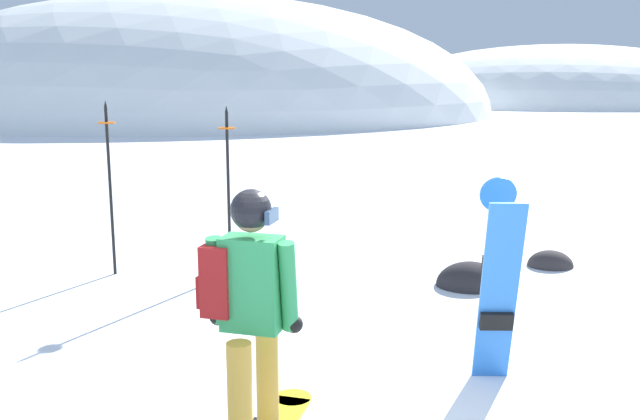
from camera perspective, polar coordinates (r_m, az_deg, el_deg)
ridge_peak_main at (r=43.06m, az=-10.59°, el=7.77°), size 35.49×31.94×13.68m
ridge_peak_far at (r=61.18m, az=18.62°, el=8.32°), size 31.27×28.15×9.27m
snowboarder_main at (r=4.36m, az=-5.86°, el=-8.65°), size 0.67×1.79×1.71m
spare_snowboard at (r=5.51m, az=14.32°, el=-5.78°), size 0.28×0.41×1.62m
piste_marker_near at (r=8.60m, az=-16.77°, el=2.58°), size 0.20×0.20×2.08m
piste_marker_far at (r=8.29m, az=-7.49°, el=2.43°), size 0.20×0.20×2.02m
rock_dark at (r=8.21m, az=12.14°, el=-6.04°), size 0.78×0.66×0.55m
rock_mid at (r=9.28m, az=18.25°, el=-4.36°), size 0.57×0.48×0.40m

